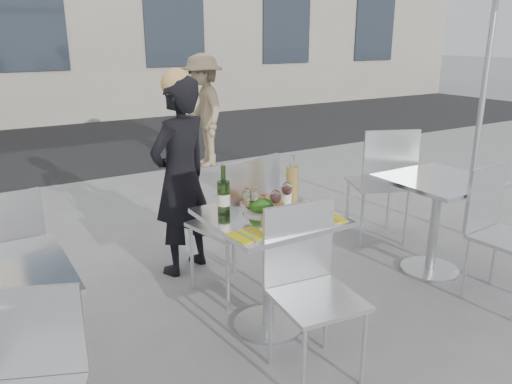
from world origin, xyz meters
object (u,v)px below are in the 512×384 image
wine_bottle (224,196)px  side_chair_lnear (34,377)px  main_table (269,248)px  pedestrian_b (204,111)px  side_chair_lfar (2,255)px  pizza_far (264,202)px  woman_diner (181,177)px  napkin_right (327,219)px  wineglass_white_b (254,196)px  chair_near (308,277)px  wineglass_red_a (276,198)px  napkin_left (248,235)px  carafe (292,182)px  side_chair_rfar (383,176)px  salad_plate (261,207)px  side_table_right (437,205)px  pizza_near (289,220)px  wineglass_white_a (247,196)px  sugar_shaker (286,197)px  side_chair_rnear (498,223)px  wineglass_red_b (287,190)px  chair_far (241,216)px

wine_bottle → side_chair_lnear: bearing=-152.2°
main_table → pedestrian_b: pedestrian_b is taller
main_table → side_chair_lfar: size_ratio=0.80×
pizza_far → side_chair_lnear: bearing=-156.5°
woman_diner → napkin_right: 1.32m
side_chair_lnear → pizza_far: bearing=46.5°
wineglass_white_b → chair_near: bearing=-86.5°
pizza_far → wineglass_red_a: (-0.05, -0.20, 0.09)m
side_chair_lfar → wineglass_red_a: side_chair_lfar is taller
main_table → napkin_left: 0.40m
wine_bottle → carafe: 0.50m
side_chair_rfar → wine_bottle: bearing=38.6°
salad_plate → chair_near: bearing=-91.7°
side_table_right → chair_near: 1.59m
pizza_near → napkin_right: pizza_near is taller
pizza_near → wineglass_white_a: bearing=119.5°
salad_plate → sugar_shaker: sugar_shaker is taller
pizza_far → wineglass_red_a: bearing=-103.4°
side_table_right → napkin_right: napkin_right is taller
side_chair_rnear → side_chair_rfar: bearing=83.9°
side_chair_lfar → side_chair_rnear: (2.92, -1.16, -0.01)m
woman_diner → napkin_left: 1.25m
side_chair_lnear → pizza_far: side_chair_lnear is taller
main_table → pizza_far: bearing=66.9°
main_table → side_chair_lnear: side_chair_lnear is taller
side_chair_rnear → wineglass_white_b: 1.72m
chair_near → side_chair_rnear: bearing=4.6°
woman_diner → napkin_right: size_ratio=7.45×
wine_bottle → wineglass_white_b: size_ratio=1.87×
side_chair_lfar → pizza_far: side_chair_lfar is taller
woman_diner → sugar_shaker: bearing=85.7°
pizza_far → carafe: size_ratio=1.05×
side_chair_rfar → carafe: bearing=43.5°
main_table → napkin_right: size_ratio=3.74×
wineglass_red_b → wine_bottle: bearing=168.2°
side_chair_rnear → napkin_left: side_chair_rnear is taller
main_table → chair_far: size_ratio=0.74×
side_chair_rnear → wineglass_red_b: bearing=153.8°
side_table_right → napkin_right: bearing=-169.4°
salad_plate → wineglass_white_a: wineglass_white_a is taller
sugar_shaker → wineglass_red_a: wineglass_red_a is taller
chair_far → wineglass_red_a: (-0.02, -0.46, 0.26)m
sugar_shaker → wineglass_white_a: wineglass_white_a is taller
side_chair_rnear → napkin_right: (-1.29, 0.25, 0.20)m
chair_far → wineglass_red_b: size_ratio=6.45×
side_chair_rnear → woman_diner: size_ratio=0.62×
side_chair_lnear → side_chair_rnear: (2.93, -0.02, 0.06)m
side_chair_lfar → carafe: (1.66, -0.52, 0.31)m
side_chair_lfar → salad_plate: 1.52m
side_table_right → side_chair_rfar: 0.63m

